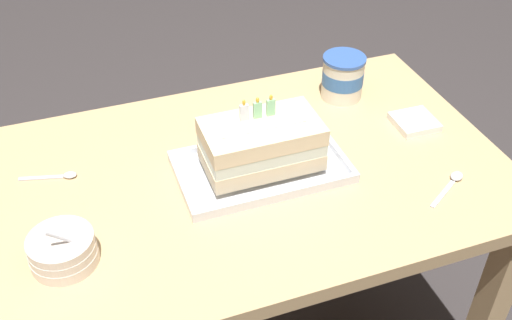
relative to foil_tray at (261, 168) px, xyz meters
The scene contains 8 objects.
dining_table 0.12m from the foil_tray, 154.10° to the left, with size 1.14×0.73×0.73m.
foil_tray is the anchor object (origin of this frame).
birthday_cake 0.07m from the foil_tray, 90.00° to the left, with size 0.25×0.14×0.16m.
bowl_stack 0.46m from the foil_tray, 163.96° to the right, with size 0.13×0.13×0.11m.
ice_cream_tub 0.38m from the foil_tray, 35.69° to the left, with size 0.11×0.11×0.12m.
serving_spoon_near_tray 0.44m from the foil_tray, 163.19° to the left, with size 0.13×0.05×0.01m.
serving_spoon_by_bowls 0.42m from the foil_tray, 24.82° to the right, with size 0.13×0.09×0.01m.
napkin_pile 0.42m from the foil_tray, ahead, with size 0.10×0.10×0.02m.
Camera 1 is at (-0.34, -0.99, 1.60)m, focal length 42.72 mm.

